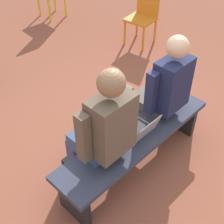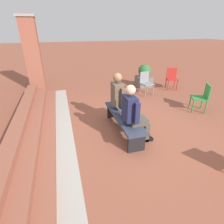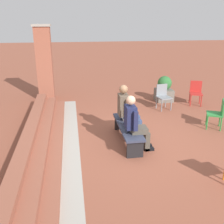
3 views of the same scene
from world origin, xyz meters
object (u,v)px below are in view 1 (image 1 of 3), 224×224
(bench, at_px, (135,142))
(person_adult, at_px, (102,130))
(plastic_chair_near_bench_right, at_px, (144,14))
(laptop, at_px, (140,130))
(person_student, at_px, (162,90))

(bench, distance_m, person_adult, 0.54)
(bench, xyz_separation_m, plastic_chair_near_bench_right, (-2.15, -1.70, 0.13))
(laptop, relative_size, plastic_chair_near_bench_right, 0.38)
(person_student, bearing_deg, plastic_chair_near_bench_right, -136.23)
(bench, bearing_deg, person_adult, -10.47)
(plastic_chair_near_bench_right, bearing_deg, bench, 38.30)
(bench, distance_m, person_student, 0.58)
(person_adult, distance_m, laptop, 0.48)
(person_student, xyz_separation_m, laptop, (0.40, 0.08, -0.21))
(person_student, bearing_deg, laptop, 11.02)
(person_student, distance_m, laptop, 0.46)
(bench, xyz_separation_m, laptop, (-0.04, 0.01, 0.15))
(bench, height_order, plastic_chair_near_bench_right, plastic_chair_near_bench_right)
(laptop, bearing_deg, plastic_chair_near_bench_right, -140.95)
(person_adult, bearing_deg, person_student, 179.82)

